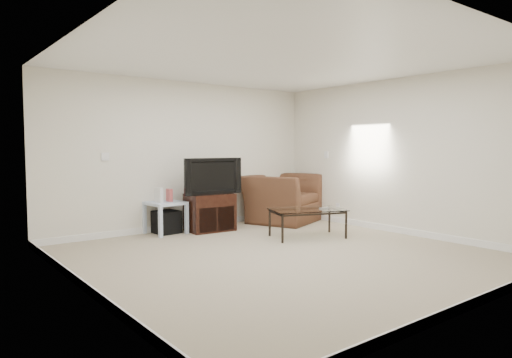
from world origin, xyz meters
TOP-DOWN VIEW (x-y plane):
  - floor at (0.00, 0.00)m, footprint 5.00×5.00m
  - ceiling at (0.00, 0.00)m, footprint 5.00×5.00m
  - wall_back at (0.00, 2.50)m, footprint 5.00×0.02m
  - wall_left at (-2.50, 0.00)m, footprint 0.02×5.00m
  - wall_right at (2.50, 0.00)m, footprint 0.02×5.00m
  - plate_back at (-1.40, 2.49)m, footprint 0.12×0.02m
  - plate_right_switch at (2.49, 1.60)m, footprint 0.02×0.09m
  - plate_right_outlet at (2.49, 1.30)m, footprint 0.02×0.08m
  - tv_stand at (0.18, 2.05)m, footprint 0.79×0.58m
  - dvd_player at (0.18, 2.01)m, footprint 0.41×0.30m
  - television at (0.18, 2.02)m, footprint 0.97×0.25m
  - side_table at (-0.52, 2.27)m, footprint 0.59×0.59m
  - subwoofer at (-0.49, 2.29)m, footprint 0.40×0.40m
  - game_console at (-0.65, 2.23)m, footprint 0.08×0.18m
  - game_case at (-0.45, 2.25)m, footprint 0.06×0.15m
  - recliner at (1.77, 2.05)m, footprint 1.59×1.34m
  - coffee_table at (1.07, 0.64)m, footprint 1.26×0.97m
  - remote at (1.32, 0.53)m, footprint 0.18×0.05m

SIDE VIEW (x-z plane):
  - floor at x=0.00m, z-range 0.00..0.00m
  - subwoofer at x=-0.49m, z-range 0.00..0.37m
  - coffee_table at x=1.07m, z-range 0.00..0.44m
  - side_table at x=-0.52m, z-range 0.00..0.52m
  - plate_right_outlet at x=2.49m, z-range 0.24..0.36m
  - tv_stand at x=0.18m, z-range 0.00..0.62m
  - remote at x=1.32m, z-range 0.44..0.46m
  - dvd_player at x=0.18m, z-range 0.49..0.55m
  - recliner at x=1.77m, z-range 0.00..1.18m
  - game_case at x=-0.45m, z-range 0.52..0.72m
  - game_console at x=-0.65m, z-range 0.52..0.76m
  - television at x=0.18m, z-range 0.62..1.22m
  - wall_back at x=0.00m, z-range 0.00..2.50m
  - wall_left at x=-2.50m, z-range 0.00..2.50m
  - wall_right at x=2.50m, z-range 0.00..2.50m
  - plate_back at x=-1.40m, z-range 1.19..1.31m
  - plate_right_switch at x=2.49m, z-range 1.19..1.31m
  - ceiling at x=0.00m, z-range 2.50..2.50m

